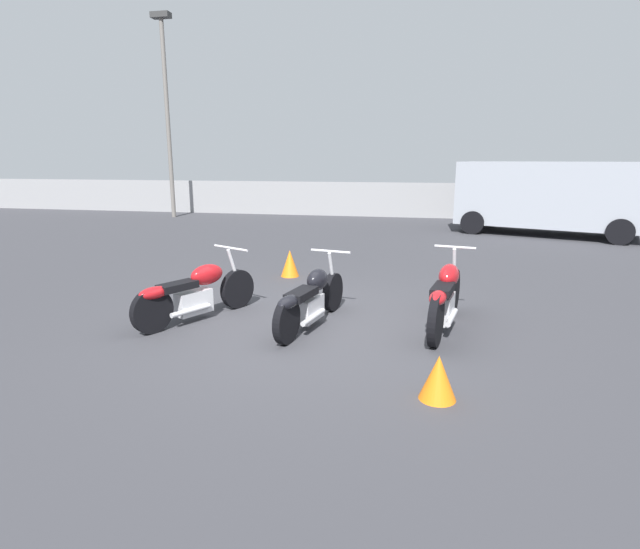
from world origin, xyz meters
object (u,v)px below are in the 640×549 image
object	(u,v)px
motorcycle_slot_2	(446,297)
traffic_cone_far	(290,263)
motorcycle_slot_1	(310,299)
traffic_cone_near	(438,377)
light_pole_left	(166,100)
parked_van	(549,195)
motorcycle_slot_0	(195,293)

from	to	relation	value
motorcycle_slot_2	traffic_cone_far	size ratio (longest dim) A/B	3.99
motorcycle_slot_1	traffic_cone_far	bearing A→B (deg)	122.22
motorcycle_slot_1	traffic_cone_near	size ratio (longest dim) A/B	4.71
light_pole_left	motorcycle_slot_1	bearing A→B (deg)	-55.02
light_pole_left	parked_van	world-z (taller)	light_pole_left
traffic_cone_near	parked_van	bearing A→B (deg)	73.63
motorcycle_slot_1	parked_van	bearing A→B (deg)	74.34
motorcycle_slot_2	traffic_cone_far	bearing A→B (deg)	148.73
motorcycle_slot_0	parked_van	world-z (taller)	parked_van
motorcycle_slot_1	traffic_cone_near	world-z (taller)	motorcycle_slot_1
traffic_cone_far	traffic_cone_near	bearing A→B (deg)	-59.68
light_pole_left	motorcycle_slot_1	size ratio (longest dim) A/B	3.60
light_pole_left	traffic_cone_near	world-z (taller)	light_pole_left
light_pole_left	motorcycle_slot_2	xyz separation A→B (m)	(10.03, -11.52, -3.94)
motorcycle_slot_2	light_pole_left	bearing A→B (deg)	141.99
motorcycle_slot_0	motorcycle_slot_2	xyz separation A→B (m)	(3.43, 0.33, 0.04)
motorcycle_slot_0	traffic_cone_near	xyz separation A→B (m)	(3.31, -1.74, -0.19)
motorcycle_slot_0	traffic_cone_near	distance (m)	3.74
parked_van	motorcycle_slot_2	bearing A→B (deg)	-179.94
light_pole_left	motorcycle_slot_0	distance (m)	14.13
parked_van	traffic_cone_near	bearing A→B (deg)	-177.29
parked_van	traffic_cone_far	distance (m)	9.29
motorcycle_slot_0	motorcycle_slot_2	distance (m)	3.45
parked_van	motorcycle_slot_1	bearing A→B (deg)	171.71
motorcycle_slot_1	traffic_cone_far	distance (m)	3.05
parked_van	light_pole_left	bearing A→B (deg)	100.45
light_pole_left	parked_van	bearing A→B (deg)	-8.62
motorcycle_slot_2	traffic_cone_near	xyz separation A→B (m)	(-0.12, -2.07, -0.23)
parked_van	traffic_cone_far	bearing A→B (deg)	157.57
motorcycle_slot_0	parked_van	xyz separation A→B (m)	(6.71, 9.83, 0.79)
motorcycle_slot_1	motorcycle_slot_2	xyz separation A→B (m)	(1.78, 0.27, 0.06)
parked_van	traffic_cone_far	xyz separation A→B (m)	(-6.12, -6.92, -0.94)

